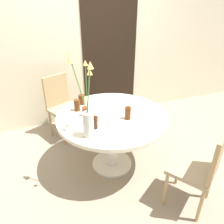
{
  "coord_description": "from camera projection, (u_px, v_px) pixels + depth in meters",
  "views": [
    {
      "loc": [
        -0.77,
        -1.99,
        1.92
      ],
      "look_at": [
        0.0,
        0.0,
        0.76
      ],
      "focal_mm": 35.0,
      "sensor_mm": 36.0,
      "label": 1
    }
  ],
  "objects": [
    {
      "name": "ground_plane",
      "position": [
        112.0,
        164.0,
        2.79
      ],
      "size": [
        16.0,
        16.0,
        0.0
      ],
      "primitive_type": "plane",
      "color": "gray"
    },
    {
      "name": "wall_back",
      "position": [
        80.0,
        41.0,
        3.27
      ],
      "size": [
        8.0,
        0.05,
        2.6
      ],
      "color": "beige",
      "rests_on": "ground_plane"
    },
    {
      "name": "doorway_panel",
      "position": [
        110.0,
        57.0,
        3.52
      ],
      "size": [
        0.9,
        0.01,
        2.05
      ],
      "color": "black",
      "rests_on": "ground_plane"
    },
    {
      "name": "dining_table",
      "position": [
        112.0,
        126.0,
        2.51
      ],
      "size": [
        1.24,
        1.24,
        0.72
      ],
      "color": "beige",
      "rests_on": "ground_plane"
    },
    {
      "name": "chair_left_flank",
      "position": [
        61.0,
        103.0,
        3.17
      ],
      "size": [
        0.53,
        0.53,
        0.92
      ],
      "rotation": [
        0.0,
        0.0,
        0.43
      ],
      "color": "#9E896B",
      "rests_on": "ground_plane"
    },
    {
      "name": "chair_far_back",
      "position": [
        202.0,
        166.0,
        2.01
      ],
      "size": [
        0.55,
        0.55,
        0.92
      ],
      "rotation": [
        0.0,
        0.0,
        3.72
      ],
      "color": "#9E896B",
      "rests_on": "ground_plane"
    },
    {
      "name": "birthday_cake",
      "position": [
        99.0,
        114.0,
        2.39
      ],
      "size": [
        0.22,
        0.22,
        0.13
      ],
      "color": "white",
      "rests_on": "dining_table"
    },
    {
      "name": "flower_vase",
      "position": [
        87.0,
        112.0,
        1.98
      ],
      "size": [
        0.22,
        0.23,
        0.8
      ],
      "color": "silver",
      "rests_on": "dining_table"
    },
    {
      "name": "side_plate",
      "position": [
        123.0,
        128.0,
        2.2
      ],
      "size": [
        0.19,
        0.19,
        0.01
      ],
      "color": "silver",
      "rests_on": "dining_table"
    },
    {
      "name": "drink_glass_0",
      "position": [
        128.0,
        113.0,
        2.34
      ],
      "size": [
        0.07,
        0.07,
        0.14
      ],
      "color": "#51280F",
      "rests_on": "dining_table"
    },
    {
      "name": "drink_glass_1",
      "position": [
        77.0,
        105.0,
        2.52
      ],
      "size": [
        0.07,
        0.07,
        0.13
      ],
      "color": "#51280F",
      "rests_on": "dining_table"
    },
    {
      "name": "drink_glass_2",
      "position": [
        94.0,
        123.0,
        2.18
      ],
      "size": [
        0.07,
        0.07,
        0.13
      ],
      "color": "#33190C",
      "rests_on": "dining_table"
    },
    {
      "name": "drink_glass_3",
      "position": [
        85.0,
        111.0,
        2.41
      ],
      "size": [
        0.06,
        0.06,
        0.11
      ],
      "color": "maroon",
      "rests_on": "dining_table"
    },
    {
      "name": "drink_glass_4",
      "position": [
        82.0,
        100.0,
        2.67
      ],
      "size": [
        0.08,
        0.08,
        0.12
      ],
      "color": "#51280F",
      "rests_on": "dining_table"
    }
  ]
}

